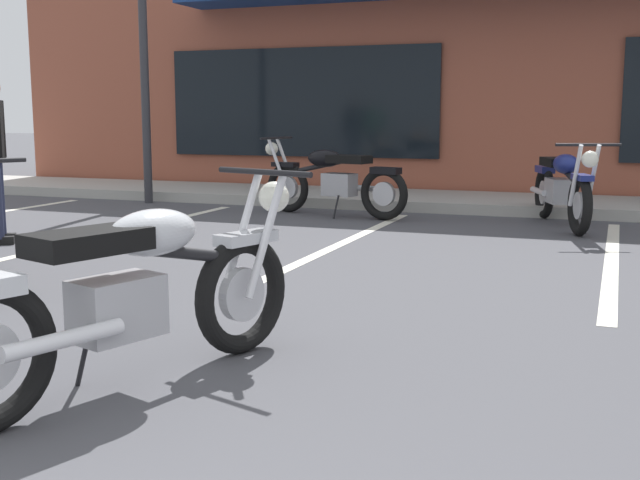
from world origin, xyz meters
The scene contains 7 objects.
ground_plane centered at (0.00, 3.43, 0.00)m, with size 80.00×80.00×0.00m, color #47474C.
sidewalk_kerb centered at (0.00, 10.54, 0.07)m, with size 22.00×1.80×0.14m, color #A8A59E.
brick_storefront_building centered at (0.00, 14.53, 1.91)m, with size 17.56×7.00×3.81m.
painted_stall_lines centered at (0.00, 6.94, 0.00)m, with size 12.69×4.80×0.01m.
motorcycle_foreground_classic centered at (-0.79, 2.64, 0.46)m, with size 0.98×2.04×0.98m.
motorcycle_red_sportbike centered at (0.68, 8.95, 0.46)m, with size 1.02×2.03×0.98m.
motorcycle_black_cruiser centered at (-2.08, 8.97, 0.46)m, with size 2.08×0.84×0.98m.
Camera 1 is at (1.27, -0.43, 1.27)m, focal length 44.82 mm.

